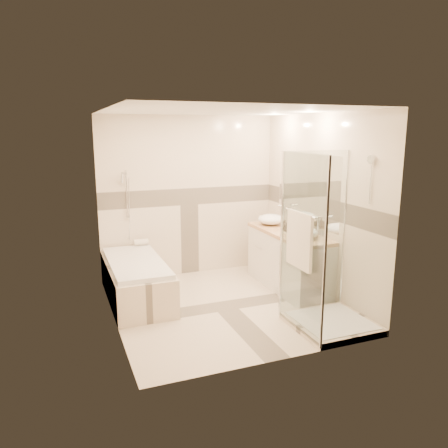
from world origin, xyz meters
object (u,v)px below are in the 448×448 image
object	(u,v)px
vessel_sink_near	(271,219)
vessel_sink_far	(304,232)
vanity	(288,260)
amenity_bottle_b	(285,225)
amenity_bottle_a	(288,226)
bathtub	(136,278)
shower_enclosure	(321,285)

from	to	relation	value
vessel_sink_near	vessel_sink_far	distance (m)	0.94
vanity	vessel_sink_near	xyz separation A→B (m)	(-0.02, 0.52, 0.50)
vessel_sink_near	amenity_bottle_b	bearing A→B (deg)	-90.00
amenity_bottle_a	vessel_sink_far	bearing A→B (deg)	-90.00
bathtub	amenity_bottle_a	distance (m)	2.24
vanity	shower_enclosure	world-z (taller)	shower_enclosure
vanity	bathtub	bearing A→B (deg)	170.75
vanity	shower_enclosure	bearing A→B (deg)	-102.97
bathtub	vessel_sink_far	xyz separation A→B (m)	(2.13, -0.77, 0.62)
shower_enclosure	amenity_bottle_b	world-z (taller)	shower_enclosure
vanity	amenity_bottle_a	bearing A→B (deg)	138.83
vanity	shower_enclosure	size ratio (longest dim) A/B	0.79
vessel_sink_near	amenity_bottle_a	xyz separation A→B (m)	(0.00, -0.51, 0.00)
amenity_bottle_a	amenity_bottle_b	distance (m)	0.09
shower_enclosure	amenity_bottle_b	distance (m)	1.46
shower_enclosure	vessel_sink_near	distance (m)	1.86
shower_enclosure	amenity_bottle_a	bearing A→B (deg)	78.04
vanity	amenity_bottle_a	size ratio (longest dim) A/B	10.01
amenity_bottle_a	shower_enclosure	bearing A→B (deg)	-101.96
vanity	vessel_sink_near	distance (m)	0.73
vessel_sink_near	shower_enclosure	bearing A→B (deg)	-98.64
shower_enclosure	bathtub	bearing A→B (deg)	138.90
vanity	amenity_bottle_b	size ratio (longest dim) A/B	11.04
shower_enclosure	vessel_sink_near	xyz separation A→B (m)	(0.27, 1.79, 0.43)
vanity	shower_enclosure	xyz separation A→B (m)	(-0.29, -1.27, 0.08)
vanity	amenity_bottle_a	world-z (taller)	amenity_bottle_a
shower_enclosure	vanity	bearing A→B (deg)	77.03
vessel_sink_near	vessel_sink_far	world-z (taller)	vessel_sink_near
vessel_sink_far	vanity	bearing A→B (deg)	87.25
bathtub	vessel_sink_near	world-z (taller)	vessel_sink_near
vanity	amenity_bottle_b	distance (m)	0.51
shower_enclosure	amenity_bottle_a	size ratio (longest dim) A/B	12.60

